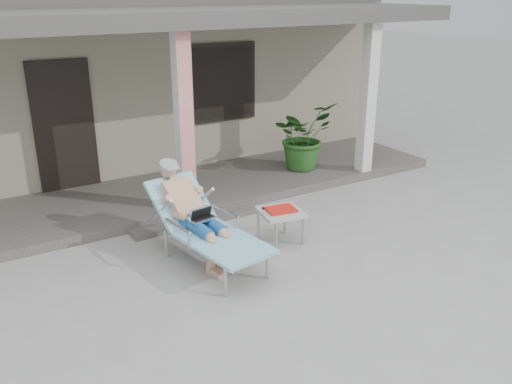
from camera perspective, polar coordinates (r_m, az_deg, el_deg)
ground at (r=6.67m, az=0.61°, el=-8.87°), size 60.00×60.00×0.00m
house at (r=11.94m, az=-16.31°, el=12.10°), size 10.40×5.40×3.30m
porch_deck at (r=9.08m, az=-9.35°, el=-0.30°), size 10.00×2.00×0.15m
porch_overhang at (r=8.46m, az=-10.31°, el=17.00°), size 10.00×2.30×2.85m
porch_step at (r=8.12m, az=-6.26°, el=-3.05°), size 2.00×0.30×0.07m
lounger at (r=6.79m, az=-6.02°, el=-1.15°), size 1.01×2.00×1.26m
side_table at (r=7.35m, az=2.63°, el=-2.31°), size 0.63×0.63×0.50m
potted_palm at (r=9.95m, az=4.94°, el=5.91°), size 1.27×1.16×1.22m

